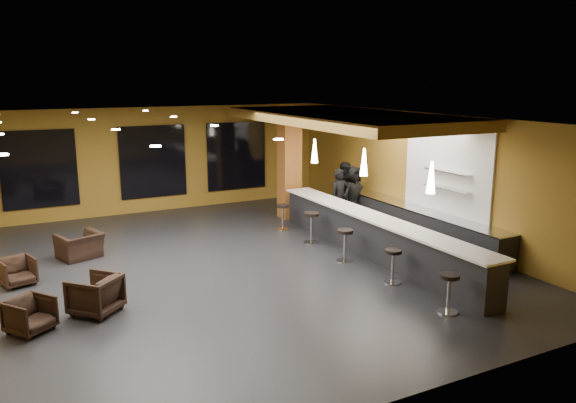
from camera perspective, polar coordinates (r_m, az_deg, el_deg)
name	(u,v)px	position (r m, az deg, el deg)	size (l,w,h in m)	color
floor	(224,268)	(13.69, -6.53, -6.77)	(12.00, 13.00, 0.10)	black
ceiling	(220,118)	(12.96, -6.93, 8.44)	(12.00, 13.00, 0.10)	black
wall_back	(152,160)	(19.39, -13.63, 4.15)	(12.00, 0.10, 3.50)	olive
wall_front	(398,285)	(7.66, 11.14, -8.37)	(12.00, 0.10, 3.50)	olive
wall_right	(423,175)	(16.30, 13.59, 2.62)	(0.10, 13.00, 3.50)	olive
wood_soffit	(344,118)	(15.67, 5.72, 8.46)	(3.60, 8.00, 0.28)	olive
window_left	(39,169)	(18.78, -23.96, 3.01)	(2.20, 0.06, 2.40)	black
window_center	(153,162)	(19.29, -13.54, 3.96)	(2.20, 0.06, 2.40)	black
window_right	(237,156)	(20.20, -5.25, 4.63)	(2.20, 0.06, 2.40)	black
tile_backsplash	(446,172)	(15.47, 15.80, 2.92)	(0.06, 3.20, 2.40)	white
bar_counter	(373,237)	(14.35, 8.66, -3.62)	(0.60, 8.00, 1.00)	black
bar_top	(374,217)	(14.21, 8.73, -1.58)	(0.78, 8.10, 0.05)	white
prep_counter	(422,226)	(15.95, 13.43, -2.44)	(0.70, 6.00, 0.86)	black
prep_top	(423,210)	(15.84, 13.51, -0.85)	(0.72, 6.00, 0.03)	silver
wall_shelf_lower	(447,188)	(15.30, 15.84, 1.30)	(0.30, 1.50, 0.03)	silver
wall_shelf_upper	(448,171)	(15.22, 15.94, 2.96)	(0.30, 1.50, 0.03)	silver
column	(289,164)	(17.91, 0.13, 3.84)	(0.60, 0.60, 3.50)	brown
pendant_0	(431,177)	(12.42, 14.35, 2.38)	(0.20, 0.20, 0.70)	white
pendant_1	(364,162)	(14.35, 7.73, 3.98)	(0.20, 0.20, 0.70)	white
pendant_2	(315,151)	(16.44, 2.72, 5.16)	(0.20, 0.20, 0.70)	white
staff_a	(340,198)	(17.01, 5.28, 0.36)	(0.65, 0.42, 1.77)	black
staff_b	(346,193)	(17.52, 5.94, 0.91)	(0.92, 0.72, 1.90)	black
staff_c	(353,194)	(17.55, 6.59, 0.72)	(0.87, 0.57, 1.78)	black
armchair_a	(30,315)	(11.15, -24.73, -10.44)	(0.68, 0.70, 0.64)	black
armchair_b	(95,295)	(11.50, -18.99, -8.93)	(0.81, 0.84, 0.76)	black
armchair_c	(17,272)	(13.65, -25.80, -6.43)	(0.67, 0.69, 0.62)	black
armchair_d	(80,246)	(15.03, -20.40, -4.23)	(0.99, 0.87, 0.65)	black
bar_stool_0	(449,288)	(11.29, 16.04, -8.46)	(0.40, 0.40, 0.78)	silver
bar_stool_1	(393,262)	(12.59, 10.61, -6.03)	(0.39, 0.39, 0.77)	silver
bar_stool_2	(345,241)	(13.85, 5.81, -4.03)	(0.41, 0.41, 0.81)	silver
bar_stool_3	(312,224)	(15.31, 2.40, -2.26)	(0.44, 0.44, 0.86)	silver
bar_stool_4	(283,214)	(16.64, -0.54, -1.24)	(0.39, 0.39, 0.77)	silver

